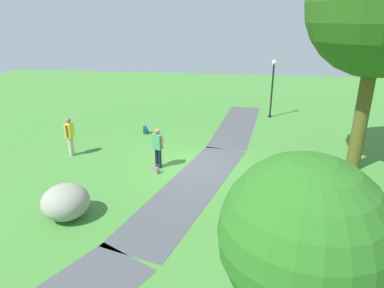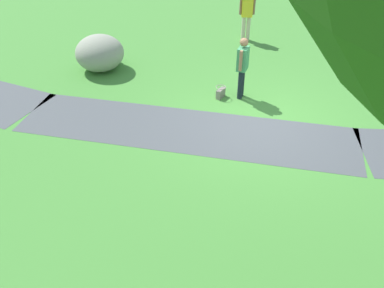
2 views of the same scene
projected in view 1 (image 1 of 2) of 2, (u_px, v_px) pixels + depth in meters
ground_plane at (191, 166)px, 13.72m from camera, size 48.00×48.00×0.00m
footpath_segment_near at (238, 124)px, 19.06m from camera, size 8.16×2.78×0.01m
footpath_segment_mid at (191, 187)px, 12.00m from camera, size 8.21×3.87×0.01m
large_shade_tree at (382, 3)px, 11.42m from camera, size 5.05×5.05×8.66m
young_tree_near_path at (302, 238)px, 4.26m from camera, size 2.16×2.16×4.16m
lamp_post at (273, 82)px, 19.71m from camera, size 0.28×0.28×3.39m
lawn_boulder at (66, 202)px, 10.03m from camera, size 1.79×1.78×1.05m
woman_with_handbag at (158, 145)px, 13.27m from camera, size 0.36×0.49×1.64m
man_near_boulder at (70, 134)px, 14.46m from camera, size 0.52×0.27×1.69m
handbag_on_grass at (155, 170)px, 13.07m from camera, size 0.38×0.38×0.31m
backpack_by_boulder at (57, 205)px, 10.47m from camera, size 0.27×0.29×0.40m
spare_backpack_on_lawn at (145, 130)px, 17.48m from camera, size 0.32×0.31×0.40m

